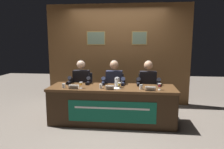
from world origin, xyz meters
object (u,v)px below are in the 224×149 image
object	(u,v)px
juice_glass_center	(119,84)
chair_right	(147,95)
nameplate_left	(73,87)
water_cup_center	(101,86)
chair_left	(83,93)
water_pitcher_central	(117,82)
juice_glass_left	(81,84)
water_cup_right	(141,87)
nameplate_center	(110,88)
conference_table	(111,100)
water_cup_left	(64,86)
chair_center	(115,94)
panelist_center	(114,84)
juice_glass_right	(160,85)
document_stack_center	(114,88)
nameplate_right	(150,89)
panelist_left	(81,83)
panelist_right	(148,85)

from	to	relation	value
juice_glass_center	chair_right	distance (m)	1.01
nameplate_left	water_cup_center	xyz separation A→B (m)	(0.52, 0.11, -0.00)
chair_left	water_pitcher_central	world-z (taller)	water_pitcher_central
juice_glass_left	water_cup_right	xyz separation A→B (m)	(1.16, 0.05, -0.05)
chair_left	nameplate_center	size ratio (longest dim) A/B	5.58
conference_table	chair_left	xyz separation A→B (m)	(-0.75, 0.67, -0.05)
water_cup_left	chair_right	size ratio (longest dim) A/B	0.09
chair_center	nameplate_center	bearing A→B (deg)	-91.05
panelist_center	nameplate_center	world-z (taller)	panelist_center
conference_table	juice_glass_right	world-z (taller)	juice_glass_right
document_stack_center	water_pitcher_central	bearing A→B (deg)	67.42
conference_table	juice_glass_center	world-z (taller)	juice_glass_center
nameplate_right	document_stack_center	xyz separation A→B (m)	(-0.70, 0.12, -0.03)
nameplate_center	water_cup_right	world-z (taller)	water_cup_right
nameplate_left	juice_glass_left	world-z (taller)	juice_glass_left
panelist_left	water_cup_right	size ratio (longest dim) A/B	14.62
chair_center	water_cup_left	bearing A→B (deg)	-140.29
nameplate_center	document_stack_center	xyz separation A→B (m)	(0.06, 0.11, -0.03)
nameplate_left	chair_center	size ratio (longest dim) A/B	0.22
water_cup_center	juice_glass_right	xyz separation A→B (m)	(1.12, -0.02, 0.05)
water_cup_left	water_cup_center	distance (m)	0.73
chair_left	panelist_center	xyz separation A→B (m)	(0.74, -0.20, 0.28)
juice_glass_center	water_cup_right	xyz separation A→B (m)	(0.41, 0.01, -0.05)
chair_right	water_pitcher_central	size ratio (longest dim) A/B	4.36
panelist_left	chair_right	bearing A→B (deg)	7.66
juice_glass_left	panelist_center	distance (m)	0.83
juice_glass_center	nameplate_right	bearing A→B (deg)	-10.29
panelist_right	water_cup_center	bearing A→B (deg)	-150.89
nameplate_center	juice_glass_right	size ratio (longest dim) A/B	1.32
panelist_right	document_stack_center	world-z (taller)	panelist_right
nameplate_left	juice_glass_left	size ratio (longest dim) A/B	1.60
nameplate_center	water_cup_right	size ratio (longest dim) A/B	1.93
water_cup_center	nameplate_right	bearing A→B (deg)	-6.92
conference_table	document_stack_center	size ratio (longest dim) A/B	10.68
conference_table	water_cup_center	xyz separation A→B (m)	(-0.20, -0.06, 0.29)
nameplate_right	chair_left	bearing A→B (deg)	150.50
water_cup_right	chair_center	bearing A→B (deg)	128.56
nameplate_center	nameplate_right	distance (m)	0.76
panelist_center	document_stack_center	bearing A→B (deg)	-84.72
juice_glass_left	water_pitcher_central	world-z (taller)	water_pitcher_central
chair_left	water_cup_left	world-z (taller)	chair_left
chair_right	chair_left	bearing A→B (deg)	180.00
nameplate_left	water_cup_center	world-z (taller)	water_cup_center
panelist_left	nameplate_center	distance (m)	0.97
water_cup_center	chair_left	bearing A→B (deg)	126.65
chair_right	juice_glass_right	xyz separation A→B (m)	(0.18, -0.75, 0.38)
juice_glass_left	chair_center	world-z (taller)	chair_center
water_cup_left	nameplate_left	bearing A→B (deg)	-15.65
juice_glass_left	juice_glass_center	bearing A→B (deg)	2.67
juice_glass_left	conference_table	bearing A→B (deg)	9.64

